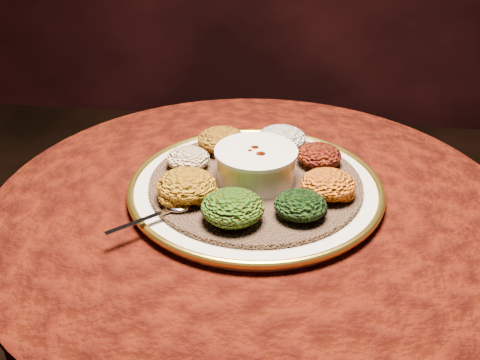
# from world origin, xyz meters

# --- Properties ---
(table) EXTENTS (0.96, 0.96, 0.73)m
(table) POSITION_xyz_m (0.00, 0.00, 0.55)
(table) COLOR black
(table) RESTS_ON ground
(platter) EXTENTS (0.49, 0.49, 0.02)m
(platter) POSITION_xyz_m (0.00, 0.02, 0.75)
(platter) COLOR white
(platter) RESTS_ON table
(injera) EXTENTS (0.46, 0.46, 0.01)m
(injera) POSITION_xyz_m (0.00, 0.02, 0.76)
(injera) COLOR brown
(injera) RESTS_ON platter
(stew_bowl) EXTENTS (0.15, 0.15, 0.06)m
(stew_bowl) POSITION_xyz_m (0.00, 0.02, 0.80)
(stew_bowl) COLOR silver
(stew_bowl) RESTS_ON injera
(spoon) EXTENTS (0.12, 0.11, 0.01)m
(spoon) POSITION_xyz_m (-0.13, -0.11, 0.77)
(spoon) COLOR silver
(spoon) RESTS_ON injera
(portion_ayib) EXTENTS (0.10, 0.09, 0.05)m
(portion_ayib) POSITION_xyz_m (0.04, 0.15, 0.79)
(portion_ayib) COLOR silver
(portion_ayib) RESTS_ON injera
(portion_kitfo) EXTENTS (0.09, 0.08, 0.04)m
(portion_kitfo) POSITION_xyz_m (0.12, 0.09, 0.78)
(portion_kitfo) COLOR black
(portion_kitfo) RESTS_ON injera
(portion_tikil) EXTENTS (0.10, 0.09, 0.05)m
(portion_tikil) POSITION_xyz_m (0.13, -0.02, 0.78)
(portion_tikil) COLOR #A3590D
(portion_tikil) RESTS_ON injera
(portion_gomen) EXTENTS (0.09, 0.08, 0.04)m
(portion_gomen) POSITION_xyz_m (0.09, -0.09, 0.78)
(portion_gomen) COLOR black
(portion_gomen) RESTS_ON injera
(portion_mixveg) EXTENTS (0.10, 0.10, 0.05)m
(portion_mixveg) POSITION_xyz_m (-0.02, -0.12, 0.79)
(portion_mixveg) COLOR #942009
(portion_mixveg) RESTS_ON injera
(portion_kik) EXTENTS (0.10, 0.10, 0.05)m
(portion_kik) POSITION_xyz_m (-0.11, -0.06, 0.79)
(portion_kik) COLOR #A97A0E
(portion_kik) RESTS_ON injera
(portion_timatim) EXTENTS (0.08, 0.08, 0.04)m
(portion_timatim) POSITION_xyz_m (-0.13, 0.04, 0.78)
(portion_timatim) COLOR maroon
(portion_timatim) RESTS_ON injera
(portion_shiro) EXTENTS (0.10, 0.09, 0.05)m
(portion_shiro) POSITION_xyz_m (-0.08, 0.12, 0.79)
(portion_shiro) COLOR #985D12
(portion_shiro) RESTS_ON injera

